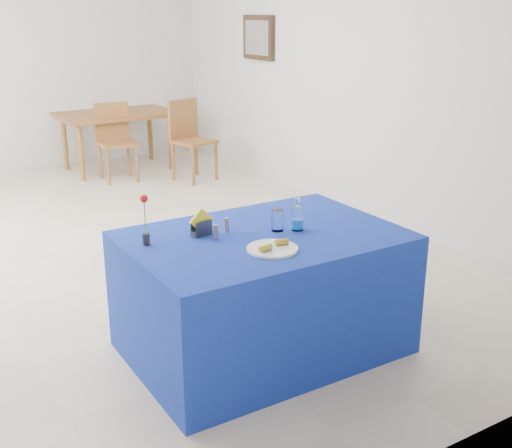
{
  "coord_description": "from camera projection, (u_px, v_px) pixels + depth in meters",
  "views": [
    {
      "loc": [
        -1.76,
        -5.24,
        2.02
      ],
      "look_at": [
        -0.05,
        -2.44,
        0.92
      ],
      "focal_mm": 45.0,
      "sensor_mm": 36.0,
      "label": 1
    }
  ],
  "objects": [
    {
      "name": "banana_pieces",
      "position": [
        274.0,
        245.0,
        3.52
      ],
      "size": [
        0.21,
        0.08,
        0.03
      ],
      "color": "yellow",
      "rests_on": "plate"
    },
    {
      "name": "picture_art",
      "position": [
        257.0,
        38.0,
        7.72
      ],
      "size": [
        0.02,
        0.52,
        0.4
      ],
      "primitive_type": "cube",
      "color": "#998C66",
      "rests_on": "room_shell"
    },
    {
      "name": "chair_bg_left",
      "position": [
        115.0,
        136.0,
        7.89
      ],
      "size": [
        0.45,
        0.45,
        0.94
      ],
      "rotation": [
        0.0,
        0.0,
        -0.07
      ],
      "color": "brown",
      "rests_on": "floor"
    },
    {
      "name": "plate",
      "position": [
        272.0,
        249.0,
        3.54
      ],
      "size": [
        0.29,
        0.29,
        0.01
      ],
      "primitive_type": "cylinder",
      "color": "white",
      "rests_on": "blue_table"
    },
    {
      "name": "blue_table",
      "position": [
        263.0,
        293.0,
        3.91
      ],
      "size": [
        1.6,
        1.1,
        0.76
      ],
      "color": "navy",
      "rests_on": "floor"
    },
    {
      "name": "chair_bg_right",
      "position": [
        189.0,
        134.0,
        7.89
      ],
      "size": [
        0.54,
        0.54,
        0.98
      ],
      "rotation": [
        0.0,
        0.0,
        0.25
      ],
      "color": "brown",
      "rests_on": "floor"
    },
    {
      "name": "room_shell",
      "position": [
        104.0,
        45.0,
        5.2
      ],
      "size": [
        7.0,
        7.0,
        7.0
      ],
      "color": "silver",
      "rests_on": "ground"
    },
    {
      "name": "napkin_holder",
      "position": [
        201.0,
        227.0,
        3.76
      ],
      "size": [
        0.15,
        0.08,
        0.16
      ],
      "color": "#37373C",
      "rests_on": "blue_table"
    },
    {
      "name": "rose_vase",
      "position": [
        145.0,
        222.0,
        3.57
      ],
      "size": [
        0.05,
        0.05,
        0.29
      ],
      "color": "#252429",
      "rests_on": "blue_table"
    },
    {
      "name": "floor",
      "position": [
        118.0,
        247.0,
        5.75
      ],
      "size": [
        7.0,
        7.0,
        0.0
      ],
      "primitive_type": "plane",
      "color": "beige",
      "rests_on": "ground"
    },
    {
      "name": "picture_frame",
      "position": [
        259.0,
        38.0,
        7.73
      ],
      "size": [
        0.06,
        0.64,
        0.52
      ],
      "primitive_type": "cube",
      "color": "black",
      "rests_on": "room_shell"
    },
    {
      "name": "salt_shaker",
      "position": [
        227.0,
        225.0,
        3.82
      ],
      "size": [
        0.03,
        0.03,
        0.08
      ],
      "primitive_type": "cylinder",
      "color": "slate",
      "rests_on": "blue_table"
    },
    {
      "name": "drinking_glass",
      "position": [
        277.0,
        220.0,
        3.83
      ],
      "size": [
        0.07,
        0.07,
        0.13
      ],
      "primitive_type": "cylinder",
      "color": "white",
      "rests_on": "blue_table"
    },
    {
      "name": "water_bottle",
      "position": [
        297.0,
        219.0,
        3.84
      ],
      "size": [
        0.07,
        0.07,
        0.21
      ],
      "color": "white",
      "rests_on": "blue_table"
    },
    {
      "name": "pepper_shaker",
      "position": [
        216.0,
        232.0,
        3.7
      ],
      "size": [
        0.03,
        0.03,
        0.08
      ],
      "primitive_type": "cylinder",
      "color": "slate",
      "rests_on": "blue_table"
    },
    {
      "name": "oak_table",
      "position": [
        116.0,
        118.0,
        8.34
      ],
      "size": [
        1.47,
        0.95,
        0.76
      ],
      "color": "brown",
      "rests_on": "floor"
    }
  ]
}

